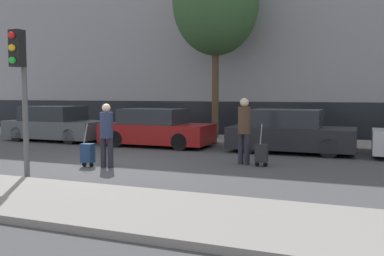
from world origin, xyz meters
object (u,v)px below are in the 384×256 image
bare_tree_near_crossing (216,3)px  trolley_right (261,153)px  pedestrian_left (107,131)px  pedestrian_right (244,127)px  trolley_left (88,153)px  parked_car_1 (156,129)px  parked_car_0 (56,125)px  parked_car_2 (290,132)px  traffic_light (20,74)px

bare_tree_near_crossing → trolley_right: bearing=-60.5°
pedestrian_left → pedestrian_right: 3.72m
trolley_left → trolley_right: trolley_left is taller
parked_car_1 → pedestrian_right: bearing=-34.6°
pedestrian_left → trolley_left: size_ratio=1.45×
parked_car_1 → trolley_right: bearing=-32.9°
trolley_right → bare_tree_near_crossing: bare_tree_near_crossing is taller
parked_car_0 → trolley_left: 7.11m
trolley_left → trolley_right: (4.30, 1.78, -0.01)m
parked_car_0 → pedestrian_right: (8.87, -3.01, 0.38)m
parked_car_1 → trolley_left: 4.80m
parked_car_2 → trolley_left: parked_car_2 is taller
trolley_left → traffic_light: traffic_light is taller
trolley_right → bare_tree_near_crossing: size_ratio=0.15×
trolley_right → trolley_left: bearing=-157.5°
parked_car_0 → trolley_right: bearing=-18.7°
parked_car_0 → trolley_right: 9.92m
parked_car_0 → parked_car_2: 9.65m
pedestrian_left → trolley_right: 4.16m
parked_car_0 → pedestrian_right: pedestrian_right is taller
parked_car_0 → bare_tree_near_crossing: (6.14, 2.57, 5.02)m
pedestrian_left → bare_tree_near_crossing: 8.82m
parked_car_2 → traffic_light: bearing=-124.7°
parked_car_1 → trolley_left: bearing=-85.8°
pedestrian_right → trolley_right: size_ratio=1.60×
parked_car_2 → pedestrian_left: 6.28m
pedestrian_left → trolley_right: size_ratio=1.48×
parked_car_0 → parked_car_2: parked_car_0 is taller
trolley_left → trolley_right: size_ratio=1.02×
parked_car_0 → trolley_right: size_ratio=3.67×
parked_car_1 → parked_car_2: bearing=1.7°
pedestrian_right → bare_tree_near_crossing: bearing=-47.1°
traffic_light → bare_tree_near_crossing: bearing=82.2°
parked_car_1 → bare_tree_near_crossing: bearing=63.1°
parked_car_1 → traffic_light: size_ratio=1.22×
trolley_left → trolley_right: bearing=22.5°
pedestrian_left → trolley_left: 0.81m
parked_car_0 → parked_car_2: size_ratio=1.03×
parked_car_0 → trolley_left: bearing=-44.2°
pedestrian_left → pedestrian_right: size_ratio=0.92×
parked_car_1 → pedestrian_left: (0.89, -4.68, 0.30)m
pedestrian_left → pedestrian_right: (3.23, 1.84, 0.09)m
parked_car_0 → trolley_left: parked_car_0 is taller
pedestrian_left → bare_tree_near_crossing: bare_tree_near_crossing is taller
parked_car_2 → trolley_left: bearing=-132.8°
parked_car_1 → parked_car_2: size_ratio=1.00×
parked_car_0 → pedestrian_left: bearing=-40.7°
parked_car_0 → parked_car_2: (9.65, -0.03, -0.00)m
trolley_right → bare_tree_near_crossing: 8.49m
parked_car_1 → pedestrian_right: 5.02m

